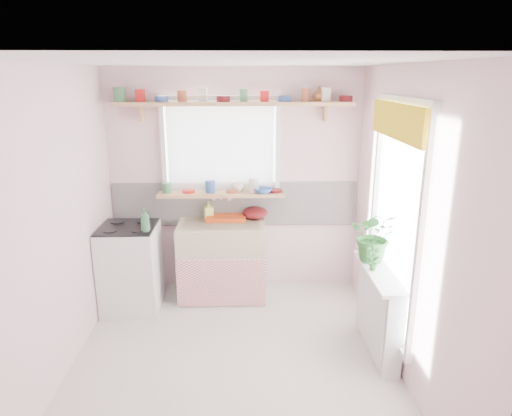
{
  "coord_description": "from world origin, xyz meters",
  "views": [
    {
      "loc": [
        0.1,
        -3.42,
        2.41
      ],
      "look_at": [
        0.21,
        0.55,
        1.25
      ],
      "focal_mm": 32.0,
      "sensor_mm": 36.0,
      "label": 1
    }
  ],
  "objects": [
    {
      "name": "sill_cup",
      "position": [
        0.04,
        1.52,
        1.21
      ],
      "size": [
        0.17,
        0.17,
        0.11
      ],
      "primitive_type": "imported",
      "rotation": [
        0.0,
        0.0,
        0.29
      ],
      "color": "silver",
      "rests_on": "windowsill"
    },
    {
      "name": "sink_unit",
      "position": [
        -0.15,
        1.29,
        0.43
      ],
      "size": [
        0.95,
        0.65,
        1.11
      ],
      "color": "white",
      "rests_on": "ground"
    },
    {
      "name": "fruit_bowl",
      "position": [
        1.33,
        0.53,
        0.81
      ],
      "size": [
        0.4,
        0.4,
        0.07
      ],
      "primitive_type": "imported",
      "rotation": [
        0.0,
        0.0,
        0.4
      ],
      "color": "white",
      "rests_on": "radiator_ledge"
    },
    {
      "name": "cooker_bottle",
      "position": [
        -0.88,
        0.89,
        1.04
      ],
      "size": [
        0.1,
        0.1,
        0.24
      ],
      "primitive_type": "imported",
      "rotation": [
        0.0,
        0.0,
        -0.04
      ],
      "color": "#39724A",
      "rests_on": "cooker"
    },
    {
      "name": "shelf_vase",
      "position": [
        0.91,
        1.53,
        2.22
      ],
      "size": [
        0.15,
        0.15,
        0.15
      ],
      "primitive_type": "imported",
      "rotation": [
        0.0,
        0.0,
        0.03
      ],
      "color": "#AD6435",
      "rests_on": "pine_shelf"
    },
    {
      "name": "pine_shelf",
      "position": [
        0.0,
        1.47,
        2.12
      ],
      "size": [
        2.52,
        0.24,
        0.04
      ],
      "primitive_type": "cube",
      "color": "tan",
      "rests_on": "room"
    },
    {
      "name": "room",
      "position": [
        0.66,
        0.86,
        1.37
      ],
      "size": [
        3.2,
        3.2,
        3.2
      ],
      "color": "beige",
      "rests_on": "ground"
    },
    {
      "name": "sill_crockery",
      "position": [
        -0.2,
        1.48,
        1.21
      ],
      "size": [
        1.35,
        0.11,
        0.12
      ],
      "color": "#3F7F4C",
      "rests_on": "windowsill"
    },
    {
      "name": "shelf_crockery",
      "position": [
        -0.04,
        1.47,
        2.19
      ],
      "size": [
        2.47,
        0.11,
        0.12
      ],
      "color": "#3F7F4C",
      "rests_on": "pine_shelf"
    },
    {
      "name": "colander",
      "position": [
        0.22,
        1.5,
        0.91
      ],
      "size": [
        0.3,
        0.3,
        0.13
      ],
      "primitive_type": "ellipsoid",
      "rotation": [
        0.0,
        0.0,
        -0.05
      ],
      "color": "#5C0F14",
      "rests_on": "sink_unit"
    },
    {
      "name": "dish_tray",
      "position": [
        -0.1,
        1.5,
        0.87
      ],
      "size": [
        0.45,
        0.35,
        0.04
      ],
      "primitive_type": "cube",
      "rotation": [
        0.0,
        0.0,
        -0.03
      ],
      "color": "#E44814",
      "rests_on": "sink_unit"
    },
    {
      "name": "cooker",
      "position": [
        -1.1,
        1.05,
        0.46
      ],
      "size": [
        0.58,
        0.58,
        0.93
      ],
      "color": "white",
      "rests_on": "ground"
    },
    {
      "name": "herb_pot",
      "position": [
        1.21,
        0.21,
        0.89
      ],
      "size": [
        0.14,
        0.11,
        0.23
      ],
      "primitive_type": "imported",
      "rotation": [
        0.0,
        0.0,
        -0.32
      ],
      "color": "#265F2A",
      "rests_on": "radiator_ledge"
    },
    {
      "name": "sill_bowl",
      "position": [
        0.31,
        1.42,
        1.19
      ],
      "size": [
        0.23,
        0.23,
        0.06
      ],
      "primitive_type": "imported",
      "rotation": [
        0.0,
        0.0,
        -0.25
      ],
      "color": "#3664B2",
      "rests_on": "windowsill"
    },
    {
      "name": "windowsill",
      "position": [
        -0.15,
        1.48,
        1.14
      ],
      "size": [
        1.4,
        0.22,
        0.04
      ],
      "primitive_type": "cube",
      "color": "tan",
      "rests_on": "room"
    },
    {
      "name": "soap_bottle_sink",
      "position": [
        -0.3,
        1.5,
        0.96
      ],
      "size": [
        0.12,
        0.12,
        0.21
      ],
      "primitive_type": "imported",
      "rotation": [
        0.0,
        0.0,
        0.29
      ],
      "color": "#E2F66D",
      "rests_on": "sink_unit"
    },
    {
      "name": "radiator_ledge",
      "position": [
        1.3,
        0.2,
        0.4
      ],
      "size": [
        0.22,
        0.95,
        0.78
      ],
      "color": "white",
      "rests_on": "ground"
    },
    {
      "name": "fruit",
      "position": [
        1.34,
        0.54,
        0.87
      ],
      "size": [
        0.2,
        0.14,
        0.1
      ],
      "color": "orange",
      "rests_on": "fruit_bowl"
    },
    {
      "name": "jade_plant",
      "position": [
        1.28,
        0.42,
        1.02
      ],
      "size": [
        0.52,
        0.48,
        0.48
      ],
      "primitive_type": "imported",
      "rotation": [
        0.0,
        0.0,
        -0.28
      ],
      "color": "#2D6C2B",
      "rests_on": "radiator_ledge"
    }
  ]
}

